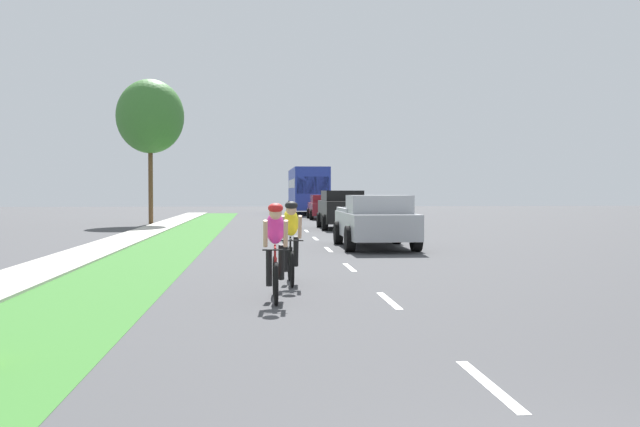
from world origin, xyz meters
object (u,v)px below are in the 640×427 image
pickup_silver (375,221)px  bus_blue (308,188)px  sedan_maroon (324,207)px  cyclist_trailing (291,241)px  cyclist_lead (275,251)px  street_tree_far (150,117)px  suv_black (342,209)px

pickup_silver → bus_blue: size_ratio=0.44×
pickup_silver → sedan_maroon: size_ratio=1.19×
cyclist_trailing → cyclist_lead: bearing=-99.4°
cyclist_trailing → street_tree_far: size_ratio=0.22×
cyclist_trailing → sedan_maroon: bearing=83.7°
bus_blue → street_tree_far: (-9.51, -17.09, 3.73)m
suv_black → sedan_maroon: size_ratio=1.09×
cyclist_trailing → street_tree_far: bearing=104.0°
suv_black → street_tree_far: size_ratio=0.61×
pickup_silver → cyclist_trailing: bearing=-109.4°
cyclist_trailing → suv_black: 20.21m
cyclist_lead → bus_blue: bus_blue is taller
street_tree_far → bus_blue: bearing=60.9°
bus_blue → cyclist_lead: bearing=-94.5°
pickup_silver → bus_blue: bearing=89.7°
cyclist_trailing → pickup_silver: (3.00, 8.52, 0.02)m
pickup_silver → bus_blue: 33.98m
suv_black → pickup_silver: bearing=-91.4°
cyclist_lead → pickup_silver: size_ratio=0.34×
bus_blue → pickup_silver: bearing=-90.3°
pickup_silver → suv_black: bearing=88.6°
cyclist_trailing → pickup_silver: size_ratio=0.34×
bus_blue → street_tree_far: 19.91m
pickup_silver → street_tree_far: bearing=119.0°
pickup_silver → suv_black: 11.42m
cyclist_trailing → street_tree_far: 26.62m
suv_black → street_tree_far: bearing=150.5°
cyclist_lead → pickup_silver: 11.10m
bus_blue → suv_black: bearing=-89.7°
cyclist_lead → street_tree_far: 28.52m
suv_black → cyclist_trailing: bearing=-99.4°
cyclist_lead → suv_black: 22.30m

